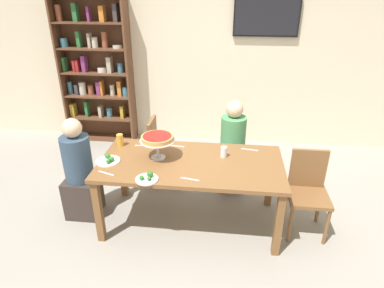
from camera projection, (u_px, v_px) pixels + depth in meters
The scene contains 20 objects.
ground_plane at pixel (191, 220), 3.68m from camera, with size 12.00×12.00×0.00m, color gray.
rear_partition at pixel (208, 53), 5.03m from camera, with size 8.00×0.12×2.80m, color beige.
dining_table at pixel (191, 169), 3.39m from camera, with size 1.85×0.92×0.74m.
bookshelf at pixel (96, 71), 5.15m from camera, with size 1.10×0.30×2.21m.
television at pixel (267, 16), 4.62m from camera, with size 0.91×0.05×0.54m.
diner_far_right at pixel (232, 152), 4.08m from camera, with size 0.34×0.34×1.15m.
diner_head_west at pixel (80, 176), 3.58m from camera, with size 0.34×0.34×1.15m.
chair_head_east at pixel (308, 188), 3.37m from camera, with size 0.40×0.40×0.87m.
chair_far_left at pixel (162, 149), 4.18m from camera, with size 0.40×0.40×0.87m.
deep_dish_pizza_stand at pixel (157, 139), 3.33m from camera, with size 0.36×0.36×0.25m.
salad_plate_near_diner at pixel (147, 178), 3.04m from camera, with size 0.21×0.21×0.07m.
salad_plate_far_diner at pixel (108, 160), 3.35m from camera, with size 0.24×0.24×0.07m.
beer_glass_amber_tall at pixel (120, 140), 3.65m from camera, with size 0.07×0.07×0.14m, color gold.
water_glass_clear_near at pixel (224, 152), 3.42m from camera, with size 0.07×0.07×0.11m, color white.
water_glass_clear_far at pixel (156, 140), 3.68m from camera, with size 0.08×0.08×0.11m, color white.
cutlery_fork_near at pixel (250, 150), 3.59m from camera, with size 0.18×0.02×0.01m, color silver.
cutlery_knife_near at pixel (106, 173), 3.14m from camera, with size 0.18×0.02×0.01m, color silver.
cutlery_fork_far at pixel (143, 145), 3.68m from camera, with size 0.18×0.02×0.01m, color silver.
cutlery_knife_far at pixel (176, 146), 3.67m from camera, with size 0.18×0.02×0.01m, color silver.
cutlery_spare_fork at pixel (190, 179), 3.05m from camera, with size 0.18×0.02×0.01m, color silver.
Camera 1 is at (0.35, -2.91, 2.37)m, focal length 31.10 mm.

